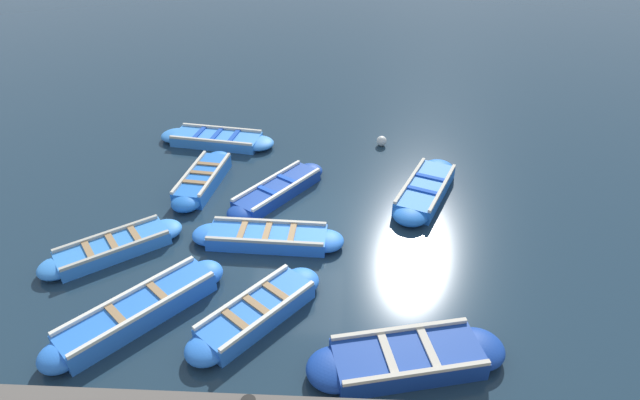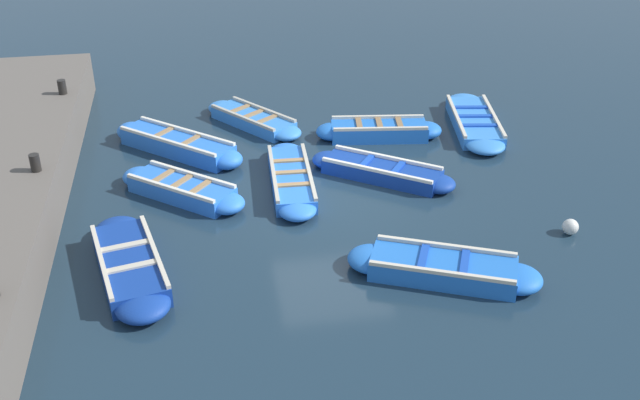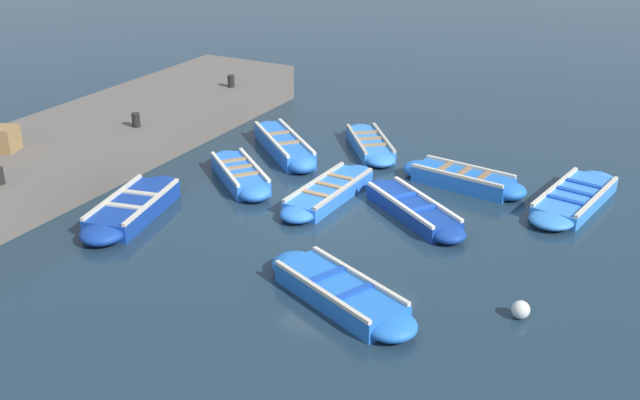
{
  "view_description": "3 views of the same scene",
  "coord_description": "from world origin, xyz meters",
  "px_view_note": "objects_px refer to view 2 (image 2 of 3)",
  "views": [
    {
      "loc": [
        -9.81,
        -1.1,
        7.02
      ],
      "look_at": [
        0.24,
        -0.64,
        0.54
      ],
      "focal_mm": 28.0,
      "sensor_mm": 36.0,
      "label": 1
    },
    {
      "loc": [
        -2.6,
        -13.79,
        7.85
      ],
      "look_at": [
        -0.39,
        -0.81,
        0.33
      ],
      "focal_mm": 42.0,
      "sensor_mm": 36.0,
      "label": 2
    },
    {
      "loc": [
        6.37,
        -13.37,
        6.94
      ],
      "look_at": [
        -0.6,
        -0.32,
        0.33
      ],
      "focal_mm": 42.0,
      "sensor_mm": 36.0,
      "label": 3
    }
  ],
  "objects_px": {
    "boat_inner_gap": "(253,120)",
    "bollard_mid_north": "(35,163)",
    "boat_outer_right": "(443,268)",
    "boat_end_of_row": "(382,171)",
    "boat_bow_out": "(130,265)",
    "boat_far_corner": "(182,189)",
    "boat_alongside": "(474,122)",
    "boat_broadside": "(379,131)",
    "boat_centre": "(291,179)",
    "buoy_orange_near": "(570,227)",
    "boat_tucked": "(178,144)",
    "bollard_mid_south": "(62,87)"
  },
  "relations": [
    {
      "from": "boat_outer_right",
      "to": "buoy_orange_near",
      "type": "bearing_deg",
      "value": 18.58
    },
    {
      "from": "boat_outer_right",
      "to": "bollard_mid_north",
      "type": "relative_size",
      "value": 10.08
    },
    {
      "from": "boat_inner_gap",
      "to": "bollard_mid_north",
      "type": "distance_m",
      "value": 6.09
    },
    {
      "from": "boat_inner_gap",
      "to": "boat_alongside",
      "type": "bearing_deg",
      "value": -11.07
    },
    {
      "from": "boat_centre",
      "to": "boat_end_of_row",
      "type": "xyz_separation_m",
      "value": [
        2.03,
        0.0,
        0.01
      ]
    },
    {
      "from": "boat_bow_out",
      "to": "boat_centre",
      "type": "height_order",
      "value": "boat_bow_out"
    },
    {
      "from": "boat_alongside",
      "to": "boat_end_of_row",
      "type": "xyz_separation_m",
      "value": [
        -2.98,
        -2.28,
        0.01
      ]
    },
    {
      "from": "boat_alongside",
      "to": "boat_outer_right",
      "type": "relative_size",
      "value": 1.08
    },
    {
      "from": "bollard_mid_north",
      "to": "bollard_mid_south",
      "type": "relative_size",
      "value": 1.0
    },
    {
      "from": "boat_centre",
      "to": "buoy_orange_near",
      "type": "distance_m",
      "value": 5.87
    },
    {
      "from": "boat_far_corner",
      "to": "bollard_mid_north",
      "type": "height_order",
      "value": "bollard_mid_north"
    },
    {
      "from": "boat_alongside",
      "to": "boat_outer_right",
      "type": "distance_m",
      "value": 6.75
    },
    {
      "from": "boat_outer_right",
      "to": "boat_end_of_row",
      "type": "height_order",
      "value": "boat_outer_right"
    },
    {
      "from": "boat_end_of_row",
      "to": "boat_bow_out",
      "type": "bearing_deg",
      "value": -152.06
    },
    {
      "from": "boat_tucked",
      "to": "buoy_orange_near",
      "type": "xyz_separation_m",
      "value": [
        7.55,
        -4.97,
        -0.05
      ]
    },
    {
      "from": "boat_broadside",
      "to": "bollard_mid_north",
      "type": "bearing_deg",
      "value": -161.07
    },
    {
      "from": "boat_outer_right",
      "to": "buoy_orange_near",
      "type": "distance_m",
      "value": 3.06
    },
    {
      "from": "boat_centre",
      "to": "buoy_orange_near",
      "type": "bearing_deg",
      "value": -29.43
    },
    {
      "from": "boat_outer_right",
      "to": "boat_inner_gap",
      "type": "height_order",
      "value": "boat_outer_right"
    },
    {
      "from": "boat_bow_out",
      "to": "boat_tucked",
      "type": "bearing_deg",
      "value": 79.98
    },
    {
      "from": "bollard_mid_south",
      "to": "buoy_orange_near",
      "type": "distance_m",
      "value": 12.15
    },
    {
      "from": "boat_alongside",
      "to": "boat_tucked",
      "type": "height_order",
      "value": "boat_tucked"
    },
    {
      "from": "boat_bow_out",
      "to": "boat_broadside",
      "type": "bearing_deg",
      "value": 40.38
    },
    {
      "from": "boat_end_of_row",
      "to": "bollard_mid_north",
      "type": "distance_m",
      "value": 7.23
    },
    {
      "from": "boat_tucked",
      "to": "bollard_mid_north",
      "type": "xyz_separation_m",
      "value": [
        -2.66,
        -2.6,
        1.04
      ]
    },
    {
      "from": "bollard_mid_south",
      "to": "boat_inner_gap",
      "type": "bearing_deg",
      "value": -3.12
    },
    {
      "from": "boat_tucked",
      "to": "boat_outer_right",
      "type": "bearing_deg",
      "value": -52.0
    },
    {
      "from": "boat_broadside",
      "to": "buoy_orange_near",
      "type": "distance_m",
      "value": 5.63
    },
    {
      "from": "boat_alongside",
      "to": "bollard_mid_north",
      "type": "bearing_deg",
      "value": -164.56
    },
    {
      "from": "boat_alongside",
      "to": "boat_bow_out",
      "type": "bearing_deg",
      "value": -148.44
    },
    {
      "from": "boat_end_of_row",
      "to": "boat_centre",
      "type": "bearing_deg",
      "value": -179.9
    },
    {
      "from": "boat_end_of_row",
      "to": "buoy_orange_near",
      "type": "relative_size",
      "value": 9.99
    },
    {
      "from": "boat_bow_out",
      "to": "boat_outer_right",
      "type": "bearing_deg",
      "value": -10.57
    },
    {
      "from": "boat_far_corner",
      "to": "boat_inner_gap",
      "type": "height_order",
      "value": "boat_far_corner"
    },
    {
      "from": "boat_far_corner",
      "to": "boat_end_of_row",
      "type": "distance_m",
      "value": 4.39
    },
    {
      "from": "boat_bow_out",
      "to": "boat_far_corner",
      "type": "distance_m",
      "value": 2.87
    },
    {
      "from": "boat_inner_gap",
      "to": "bollard_mid_south",
      "type": "height_order",
      "value": "bollard_mid_south"
    },
    {
      "from": "boat_broadside",
      "to": "boat_end_of_row",
      "type": "xyz_separation_m",
      "value": [
        -0.44,
        -2.08,
        -0.02
      ]
    },
    {
      "from": "bollard_mid_south",
      "to": "boat_tucked",
      "type": "bearing_deg",
      "value": -29.8
    },
    {
      "from": "boat_far_corner",
      "to": "boat_end_of_row",
      "type": "relative_size",
      "value": 0.91
    },
    {
      "from": "boat_alongside",
      "to": "boat_inner_gap",
      "type": "distance_m",
      "value": 5.64
    },
    {
      "from": "boat_end_of_row",
      "to": "bollard_mid_north",
      "type": "xyz_separation_m",
      "value": [
        -7.13,
        -0.52,
        1.08
      ]
    },
    {
      "from": "boat_outer_right",
      "to": "bollard_mid_north",
      "type": "bearing_deg",
      "value": 155.39
    },
    {
      "from": "boat_far_corner",
      "to": "boat_outer_right",
      "type": "distance_m",
      "value": 5.9
    },
    {
      "from": "boat_broadside",
      "to": "boat_centre",
      "type": "bearing_deg",
      "value": -139.84
    },
    {
      "from": "boat_bow_out",
      "to": "boat_centre",
      "type": "distance_m",
      "value": 4.35
    },
    {
      "from": "boat_alongside",
      "to": "bollard_mid_south",
      "type": "bearing_deg",
      "value": 172.49
    },
    {
      "from": "boat_centre",
      "to": "boat_bow_out",
      "type": "bearing_deg",
      "value": -139.46
    },
    {
      "from": "boat_outer_right",
      "to": "boat_alongside",
      "type": "bearing_deg",
      "value": 65.46
    },
    {
      "from": "boat_alongside",
      "to": "boat_far_corner",
      "type": "xyz_separation_m",
      "value": [
        -7.37,
        -2.4,
        0.03
      ]
    }
  ]
}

